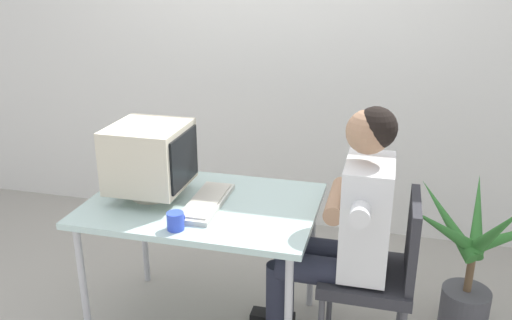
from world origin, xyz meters
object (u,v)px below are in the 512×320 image
desk (203,212)px  person_seated (344,224)px  crt_monitor (150,157)px  office_chair (380,267)px  desk_mug (176,221)px  keyboard (207,202)px  potted_plant (470,267)px

desk → person_seated: size_ratio=0.89×
crt_monitor → person_seated: 1.01m
desk → crt_monitor: bearing=179.7°
desk → office_chair: 0.91m
desk_mug → office_chair: bearing=19.9°
person_seated → desk_mug: person_seated is taller
desk → desk_mug: desk_mug is taller
keyboard → desk: bearing=140.2°
person_seated → potted_plant: person_seated is taller
desk → desk_mug: (-0.02, -0.30, 0.10)m
keyboard → person_seated: 0.68m
person_seated → desk_mug: size_ratio=14.49×
potted_plant → crt_monitor: bearing=-168.3°
desk → crt_monitor: size_ratio=2.97×
keyboard → potted_plant: 1.42m
potted_plant → desk: bearing=-166.0°
desk → desk_mug: 0.32m
crt_monitor → person_seated: (0.98, 0.02, -0.26)m
potted_plant → desk_mug: size_ratio=10.17×
desk → person_seated: bearing=1.9°
office_chair → potted_plant: bearing=34.5°
desk → person_seated: 0.71m
potted_plant → desk_mug: potted_plant is taller
crt_monitor → keyboard: size_ratio=0.81×
office_chair → potted_plant: (0.45, 0.31, -0.11)m
office_chair → person_seated: 0.28m
keyboard → desk_mug: 0.28m
crt_monitor → office_chair: (1.16, 0.02, -0.47)m
potted_plant → desk_mug: (-1.36, -0.64, 0.41)m
potted_plant → desk_mug: 1.56m
potted_plant → person_seated: bearing=-154.0°
keyboard → office_chair: (0.86, 0.05, -0.27)m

